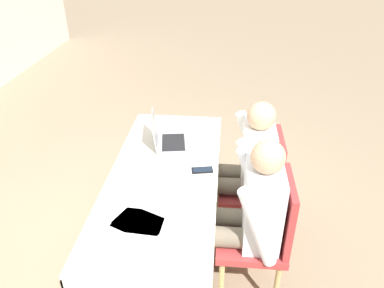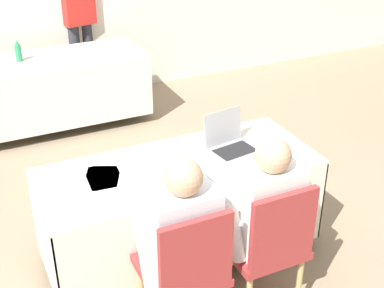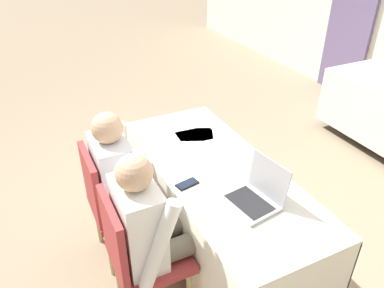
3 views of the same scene
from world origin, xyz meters
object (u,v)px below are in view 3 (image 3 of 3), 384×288
at_px(laptop, 255,196).
at_px(chair_near_right, 137,253).
at_px(cell_phone, 187,184).
at_px(chair_near_left, 113,200).
at_px(person_checkered_shirt, 125,178).
at_px(person_white_shirt, 153,227).

xyz_separation_m(laptop, chair_near_right, (-0.13, -0.70, -0.27)).
bearing_deg(cell_phone, chair_near_left, -139.11).
bearing_deg(cell_phone, person_checkered_shirt, -147.24).
relative_size(cell_phone, person_checkered_shirt, 0.13).
bearing_deg(cell_phone, person_white_shirt, -68.62).
bearing_deg(person_checkered_shirt, cell_phone, -136.35).
height_order(chair_near_right, person_white_shirt, person_white_shirt).
xyz_separation_m(chair_near_left, chair_near_right, (0.53, 0.00, 0.00)).
distance_m(cell_phone, person_white_shirt, 0.38).
bearing_deg(chair_near_right, laptop, -100.70).
relative_size(chair_near_left, person_white_shirt, 0.78).
xyz_separation_m(laptop, cell_phone, (-0.33, -0.29, -0.04)).
relative_size(person_checkered_shirt, person_white_shirt, 1.00).
relative_size(cell_phone, chair_near_right, 0.17).
bearing_deg(person_white_shirt, chair_near_left, 11.16).
relative_size(laptop, chair_near_left, 0.37).
xyz_separation_m(cell_phone, chair_near_left, (-0.33, -0.42, -0.23)).
relative_size(laptop, cell_phone, 2.18).
xyz_separation_m(cell_phone, chair_near_right, (0.20, -0.42, -0.23)).
xyz_separation_m(laptop, chair_near_left, (-0.66, -0.70, -0.27)).
height_order(chair_near_left, person_checkered_shirt, person_checkered_shirt).
relative_size(chair_near_left, person_checkered_shirt, 0.78).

